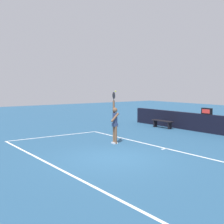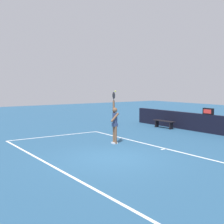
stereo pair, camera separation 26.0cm
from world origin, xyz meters
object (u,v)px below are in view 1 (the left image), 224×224
tennis_player (115,122)px  tennis_ball (115,91)px  speed_display (207,111)px  courtside_bench_near (162,122)px

tennis_player → tennis_ball: bearing=-23.1°
speed_display → tennis_player: size_ratio=0.27×
speed_display → tennis_ball: size_ratio=10.18×
tennis_player → courtside_bench_near: 6.13m
speed_display → courtside_bench_near: size_ratio=0.41×
courtside_bench_near → speed_display: bearing=14.8°
tennis_ball → courtside_bench_near: 6.55m
speed_display → tennis_ball: (-0.42, -6.44, 1.25)m
tennis_player → courtside_bench_near: size_ratio=1.50×
tennis_ball → courtside_bench_near: tennis_ball is taller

